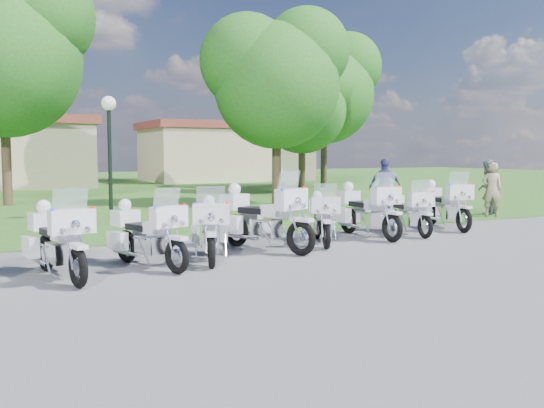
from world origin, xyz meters
name	(u,v)px	position (x,y,z in m)	size (l,w,h in m)	color
ground	(267,259)	(0.00, 0.00, 0.00)	(100.00, 100.00, 0.00)	#59595E
grass_lawn	(72,186)	(0.00, 27.00, 0.00)	(100.00, 48.00, 0.01)	#275A1C
motorcycle_1	(58,240)	(-3.88, -0.11, 0.64)	(1.02, 2.25, 1.53)	black
motorcycle_2	(146,233)	(-2.32, 0.19, 0.61)	(1.18, 2.09, 1.47)	black
motorcycle_3	(210,228)	(-1.03, 0.38, 0.61)	(1.15, 2.11, 1.47)	black
motorcycle_4	(261,217)	(0.35, 0.98, 0.71)	(1.46, 2.39, 1.71)	black
motorcycle_5	(321,217)	(1.98, 1.27, 0.59)	(1.18, 1.98, 1.41)	black
motorcycle_6	(366,209)	(3.48, 1.66, 0.67)	(0.83, 2.40, 1.61)	black
motorcycle_7	(407,211)	(4.73, 1.67, 0.59)	(0.86, 2.09, 1.40)	black
motorcycle_8	(444,204)	(6.38, 2.13, 0.66)	(1.05, 2.32, 1.57)	black
lamp_post	(109,126)	(-1.38, 8.22, 2.86)	(0.44, 0.44, 3.76)	black
tree_1	(0,45)	(-4.05, 14.97, 6.12)	(6.94, 5.92, 9.25)	#38281C
tree_2	(275,73)	(5.65, 11.09, 5.14)	(5.83, 4.97, 7.77)	#38281C
tree_3	(301,101)	(9.86, 16.63, 4.63)	(5.25, 4.48, 7.00)	#38281C
tree_4	(323,84)	(13.13, 19.95, 5.94)	(6.73, 5.74, 8.97)	#38281C
building_east	(225,151)	(11.00, 30.00, 2.07)	(11.44, 7.28, 4.10)	tan
bystander_a	(492,190)	(9.72, 3.68, 0.87)	(0.63, 0.41, 1.73)	#998A67
bystander_b	(487,188)	(10.05, 4.20, 0.89)	(0.87, 0.68, 1.79)	gray
bystander_c	(385,187)	(7.00, 5.65, 0.92)	(1.08, 0.45, 1.84)	navy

